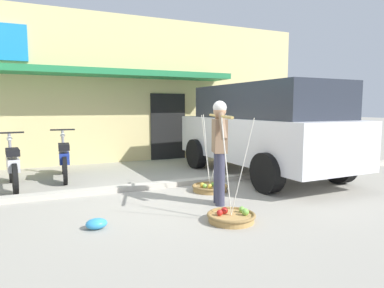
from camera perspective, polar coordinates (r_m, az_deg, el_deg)
The scene contains 10 objects.
ground_plane at distance 6.26m, azimuth -3.17°, elevation -8.57°, with size 90.00×90.00×0.00m, color #9E998C.
sidewalk_curb at distance 6.89m, azimuth -5.29°, elevation -6.79°, with size 20.00×0.24×0.10m, color #BAB4A5.
fruit_vendor at distance 5.54m, azimuth 4.61°, elevation -0.20°, with size 0.57×1.68×1.70m.
fruit_basket_left_side at distance 4.90m, azimuth 6.59°, elevation -11.91°, with size 0.68×0.68×1.45m.
fruit_basket_right_side at distance 6.54m, azimuth 3.00°, elevation -7.25°, with size 0.68×0.68×1.45m.
motorcycle_nearest_shop at distance 7.54m, azimuth -27.80°, elevation -3.23°, with size 0.54×1.82×1.09m.
motorcycle_second_in_row at distance 8.07m, azimuth -20.61°, elevation -2.33°, with size 0.54×1.82×1.09m.
parked_truck at distance 8.09m, azimuth 11.60°, elevation 2.79°, with size 2.27×4.86×2.10m.
storefront_building at distance 12.43m, azimuth -16.73°, elevation 8.28°, with size 13.00×6.00×4.20m.
plastic_litter_bag at distance 4.76m, azimuth -15.68°, elevation -12.70°, with size 0.28×0.22×0.14m, color #3393D1.
Camera 1 is at (-2.17, -5.65, 1.59)m, focal length 31.90 mm.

